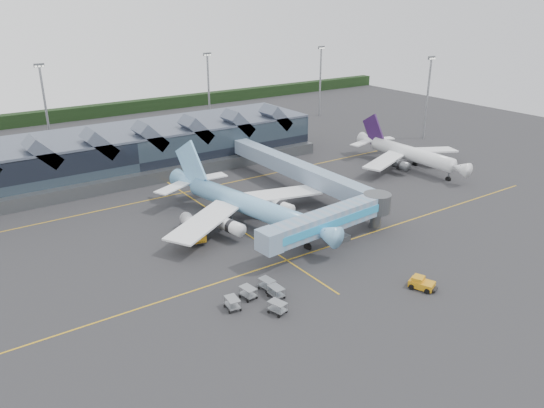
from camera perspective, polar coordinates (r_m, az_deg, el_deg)
ground at (r=86.79m, az=-1.50°, el=-4.06°), size 260.00×260.00×0.00m
taxi_stripes at (r=94.59m, az=-4.81°, el=-1.88°), size 120.00×60.00×0.01m
tree_line_far at (r=184.27m, az=-20.78°, el=9.05°), size 260.00×4.00×4.00m
terminal at (r=123.52m, az=-15.69°, el=5.42°), size 90.00×22.25×12.52m
light_masts at (r=145.54m, az=-8.28°, el=11.42°), size 132.40×42.56×22.45m
main_airliner at (r=92.25m, az=-3.04°, el=0.06°), size 33.94×39.58×12.79m
regional_jet at (r=127.28m, az=14.41°, el=5.35°), size 29.24×31.73×10.93m
jet_bridge at (r=85.19m, az=6.97°, el=-1.53°), size 27.53×6.26×6.26m
fuel_truck at (r=88.85m, az=-8.62°, el=-2.46°), size 3.80×9.16×3.05m
pushback_tug at (r=76.12m, az=15.78°, el=-8.22°), size 3.29×4.05×1.63m
baggage_carts at (r=70.38m, az=-1.27°, el=-9.78°), size 8.03×7.97×1.58m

